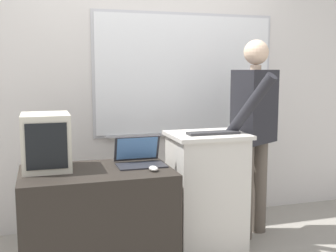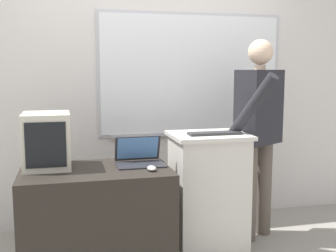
% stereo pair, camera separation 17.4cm
% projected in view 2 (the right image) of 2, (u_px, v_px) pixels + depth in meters
% --- Properties ---
extents(back_wall, '(6.40, 0.17, 2.67)m').
position_uv_depth(back_wall, '(145.00, 79.00, 3.88)').
color(back_wall, silver).
rests_on(back_wall, ground_plane).
extents(lectern_podium, '(0.59, 0.50, 0.93)m').
position_uv_depth(lectern_podium, '(208.00, 192.00, 3.31)').
color(lectern_podium, beige).
rests_on(lectern_podium, ground_plane).
extents(side_desk, '(1.03, 0.65, 0.73)m').
position_uv_depth(side_desk, '(97.00, 219.00, 2.98)').
color(side_desk, '#28231E').
rests_on(side_desk, ground_plane).
extents(person_presenter, '(0.57, 0.68, 1.66)m').
position_uv_depth(person_presenter, '(259.00, 126.00, 3.48)').
color(person_presenter, brown).
rests_on(person_presenter, ground_plane).
extents(laptop, '(0.34, 0.29, 0.20)m').
position_uv_depth(laptop, '(139.00, 155.00, 3.09)').
color(laptop, '#28282D').
rests_on(laptop, side_desk).
extents(wireless_keyboard, '(0.40, 0.11, 0.02)m').
position_uv_depth(wireless_keyboard, '(215.00, 133.00, 3.19)').
color(wireless_keyboard, '#2D2D30').
rests_on(wireless_keyboard, lectern_podium).
extents(computer_mouse_by_laptop, '(0.06, 0.10, 0.03)m').
position_uv_depth(computer_mouse_by_laptop, '(152.00, 168.00, 2.88)').
color(computer_mouse_by_laptop, silver).
rests_on(computer_mouse_by_laptop, side_desk).
extents(crt_monitor, '(0.32, 0.38, 0.39)m').
position_uv_depth(crt_monitor, '(47.00, 141.00, 2.94)').
color(crt_monitor, beige).
rests_on(crt_monitor, side_desk).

